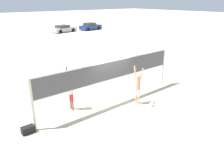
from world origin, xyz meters
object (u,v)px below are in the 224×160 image
parked_car_mid (63,29)px  parked_car_far (90,27)px  player_spiker (138,85)px  gear_bag (28,130)px  volleyball_net (112,73)px  player_blocker (71,89)px  volleyball (152,104)px

parked_car_mid → parked_car_far: size_ratio=1.08×
player_spiker → gear_bag: player_spiker is taller
volleyball_net → parked_car_mid: 30.12m
player_blocker → parked_car_far: bearing=144.2°
gear_bag → parked_car_mid: (16.27, 27.85, 0.42)m
gear_bag → parked_car_far: (21.80, 27.35, 0.46)m
player_spiker → volleyball_net: bearing=43.2°
volleyball → parked_car_far: (15.60, 29.08, 0.50)m
volleyball_net → player_blocker: (-2.22, 0.66, -0.53)m
parked_car_mid → player_blocker: bearing=-127.3°
volleyball → player_spiker: bearing=120.2°
volleyball_net → parked_car_far: bearing=58.1°
volleyball_net → gear_bag: size_ratio=16.34×
player_blocker → parked_car_far: size_ratio=0.51×
volleyball_net → gear_bag: volleyball_net is taller
volleyball → parked_car_mid: (10.07, 29.58, 0.46)m
player_spiker → parked_car_mid: (10.49, 28.87, -0.57)m
volleyball_net → player_spiker: 1.55m
volleyball → parked_car_far: 33.00m
gear_bag → parked_car_mid: 32.26m
gear_bag → player_blocker: bearing=14.8°
player_blocker → parked_car_far: 32.87m
parked_car_mid → parked_car_far: bearing=-15.7°
volleyball_net → player_blocker: bearing=163.4°
player_spiker → parked_car_far: (16.02, 28.37, -0.52)m
volleyball_net → player_spiker: bearing=-46.8°
volleyball_net → player_spiker: volleyball_net is taller
volleyball → parked_car_mid: size_ratio=0.05×
player_blocker → volleyball: size_ratio=9.72×
volleyball → volleyball_net: bearing=128.5°
player_spiker → player_blocker: player_blocker is taller
volleyball_net → player_blocker: 2.38m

